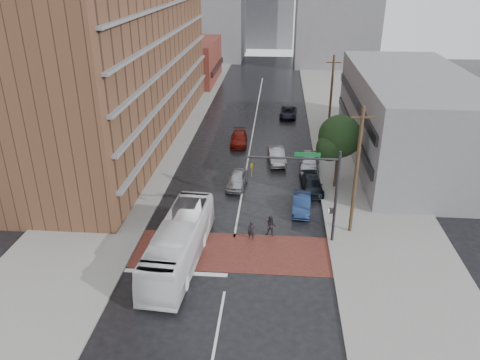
# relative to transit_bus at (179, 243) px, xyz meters

# --- Properties ---
(ground) EXTENTS (160.00, 160.00, 0.00)m
(ground) POSITION_rel_transit_bus_xyz_m (3.43, 1.00, -1.55)
(ground) COLOR black
(ground) RESTS_ON ground
(crosswalk) EXTENTS (14.00, 5.00, 0.02)m
(crosswalk) POSITION_rel_transit_bus_xyz_m (3.43, 1.50, -1.54)
(crosswalk) COLOR brown
(crosswalk) RESTS_ON ground
(sidewalk_west) EXTENTS (9.00, 90.00, 0.15)m
(sidewalk_west) POSITION_rel_transit_bus_xyz_m (-8.07, 26.00, -1.48)
(sidewalk_west) COLOR gray
(sidewalk_west) RESTS_ON ground
(sidewalk_east) EXTENTS (9.00, 90.00, 0.15)m
(sidewalk_east) POSITION_rel_transit_bus_xyz_m (14.93, 26.00, -1.48)
(sidewalk_east) COLOR gray
(sidewalk_east) RESTS_ON ground
(apartment_block) EXTENTS (10.00, 44.00, 28.00)m
(apartment_block) POSITION_rel_transit_bus_xyz_m (-10.57, 25.00, 12.45)
(apartment_block) COLOR brown
(apartment_block) RESTS_ON ground
(storefront_west) EXTENTS (8.00, 16.00, 7.00)m
(storefront_west) POSITION_rel_transit_bus_xyz_m (-8.57, 55.00, 1.95)
(storefront_west) COLOR brown
(storefront_west) RESTS_ON ground
(building_east) EXTENTS (11.00, 26.00, 9.00)m
(building_east) POSITION_rel_transit_bus_xyz_m (19.93, 21.00, 2.95)
(building_east) COLOR gray
(building_east) RESTS_ON ground
(street_tree) EXTENTS (4.20, 4.10, 6.90)m
(street_tree) POSITION_rel_transit_bus_xyz_m (11.95, 13.03, 3.18)
(street_tree) COLOR #332319
(street_tree) RESTS_ON ground
(signal_mast) EXTENTS (6.50, 0.30, 7.20)m
(signal_mast) POSITION_rel_transit_bus_xyz_m (9.28, 3.50, 3.18)
(signal_mast) COLOR #2D2D33
(signal_mast) RESTS_ON ground
(utility_pole_near) EXTENTS (1.60, 0.26, 10.00)m
(utility_pole_near) POSITION_rel_transit_bus_xyz_m (12.23, 5.00, 3.58)
(utility_pole_near) COLOR #473321
(utility_pole_near) RESTS_ON ground
(utility_pole_far) EXTENTS (1.60, 0.26, 10.00)m
(utility_pole_far) POSITION_rel_transit_bus_xyz_m (12.23, 25.00, 3.58)
(utility_pole_far) COLOR #473321
(utility_pole_far) RESTS_ON ground
(transit_bus) EXTENTS (3.31, 11.30, 3.11)m
(transit_bus) POSITION_rel_transit_bus_xyz_m (0.00, 0.00, 0.00)
(transit_bus) COLOR white
(transit_bus) RESTS_ON ground
(pedestrian_a) EXTENTS (0.57, 0.40, 1.48)m
(pedestrian_a) POSITION_rel_transit_bus_xyz_m (4.74, 3.37, -0.81)
(pedestrian_a) COLOR black
(pedestrian_a) RESTS_ON ground
(pedestrian_b) EXTENTS (0.94, 0.82, 1.65)m
(pedestrian_b) POSITION_rel_transit_bus_xyz_m (6.17, 4.00, -0.73)
(pedestrian_b) COLOR #262025
(pedestrian_b) RESTS_ON ground
(car_travel_a) EXTENTS (1.98, 4.23, 1.40)m
(car_travel_a) POSITION_rel_transit_bus_xyz_m (2.85, 12.45, -0.85)
(car_travel_a) COLOR #ACAEB4
(car_travel_a) RESTS_ON ground
(car_travel_b) EXTENTS (2.17, 4.74, 1.51)m
(car_travel_b) POSITION_rel_transit_bus_xyz_m (6.42, 18.60, -0.80)
(car_travel_b) COLOR #9C9DA3
(car_travel_b) RESTS_ON ground
(car_travel_c) EXTENTS (2.03, 4.68, 1.34)m
(car_travel_c) POSITION_rel_transit_bus_xyz_m (2.07, 23.71, -0.88)
(car_travel_c) COLOR maroon
(car_travel_c) RESTS_ON ground
(suv_travel) EXTENTS (2.45, 4.83, 1.31)m
(suv_travel) POSITION_rel_transit_bus_xyz_m (7.82, 34.76, -0.90)
(suv_travel) COLOR black
(suv_travel) RESTS_ON ground
(car_parked_near) EXTENTS (1.67, 4.22, 1.37)m
(car_parked_near) POSITION_rel_transit_bus_xyz_m (8.63, 8.15, -0.87)
(car_parked_near) COLOR navy
(car_parked_near) RESTS_ON ground
(car_parked_mid) EXTENTS (2.09, 4.46, 1.26)m
(car_parked_mid) POSITION_rel_transit_bus_xyz_m (9.73, 12.03, -0.92)
(car_parked_mid) COLOR black
(car_parked_mid) RESTS_ON ground
(car_parked_far) EXTENTS (2.25, 4.92, 1.64)m
(car_parked_far) POSITION_rel_transit_bus_xyz_m (9.73, 17.00, -0.74)
(car_parked_far) COLOR #B1B2B9
(car_parked_far) RESTS_ON ground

